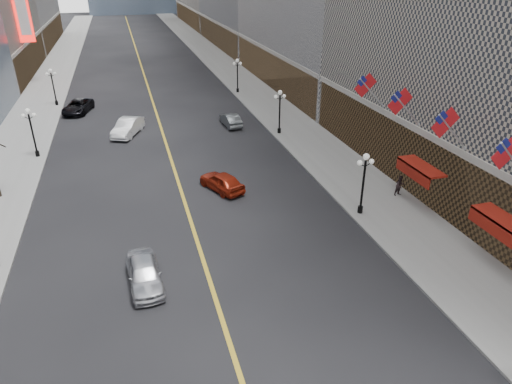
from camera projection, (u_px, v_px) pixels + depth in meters
sidewalk_east at (246, 85)px, 67.58m from camera, size 6.00×230.00×0.15m
sidewalk_west at (42, 99)px, 60.63m from camera, size 6.00×230.00×0.15m
lane_line at (145, 77)px, 72.73m from camera, size 0.25×200.00×0.02m
streetlamp_east_1 at (364, 177)px, 31.38m from camera, size 1.26×0.44×4.52m
streetlamp_east_2 at (280, 107)px, 46.85m from camera, size 1.26×0.44×4.52m
streetlamp_east_3 at (237, 72)px, 62.33m from camera, size 1.26×0.44×4.52m
streetlamp_west_2 at (31, 128)px, 40.99m from camera, size 1.26×0.44×4.52m
streetlamp_west_3 at (53, 83)px, 56.47m from camera, size 1.26×0.44×4.52m
flag_2 at (509, 154)px, 23.41m from camera, size 2.87×0.12×2.87m
flag_3 at (447, 125)px, 27.71m from camera, size 2.87×0.12×2.87m
flag_4 at (402, 104)px, 32.01m from camera, size 2.87×0.12×2.87m
flag_5 at (367, 87)px, 36.31m from camera, size 2.87×0.12×2.87m
awning_b at (502, 223)px, 25.49m from camera, size 1.40×4.00×0.93m
awning_c at (419, 168)px, 32.37m from camera, size 1.40×4.00×0.93m
car_nb_near at (144, 273)px, 25.15m from camera, size 2.05×4.55×1.52m
car_nb_mid at (128, 127)px, 47.56m from camera, size 3.74×5.49×1.71m
car_nb_far at (78, 107)px, 54.80m from camera, size 3.92×5.98×1.53m
car_sb_mid at (222, 181)px, 35.90m from camera, size 3.37×4.71×1.49m
car_sb_far at (231, 120)px, 50.32m from camera, size 1.80×4.32×1.39m
ped_east_walk at (400, 186)px, 34.71m from camera, size 0.84×0.54×1.61m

